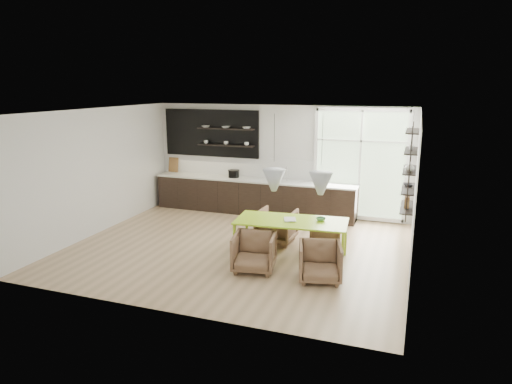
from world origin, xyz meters
name	(u,v)px	position (x,y,z in m)	size (l,w,h in m)	color
room	(279,174)	(0.58, 1.10, 1.46)	(7.02, 6.01, 2.91)	tan
kitchen_run	(251,191)	(-0.69, 2.69, 0.60)	(5.54, 0.69, 2.75)	black
right_shelving	(409,172)	(3.36, 1.17, 1.65)	(0.26, 1.22, 1.90)	black
dining_table	(291,223)	(1.23, -0.21, 0.75)	(2.27, 1.16, 0.80)	#A9DE21
armchair_back_left	(277,226)	(0.66, 0.66, 0.37)	(0.79, 0.81, 0.74)	brown
armchair_back_right	(324,233)	(1.73, 0.69, 0.30)	(0.64, 0.66, 0.60)	brown
armchair_front_left	(254,252)	(0.73, -1.02, 0.36)	(0.77, 0.79, 0.72)	brown
armchair_front_right	(320,262)	(1.99, -1.05, 0.34)	(0.74, 0.76, 0.69)	brown
wire_stool	(242,249)	(0.38, -0.73, 0.29)	(0.35, 0.35, 0.44)	black
table_book	(284,219)	(1.09, -0.25, 0.81)	(0.23, 0.31, 0.03)	white
table_bowl	(321,219)	(1.78, -0.03, 0.83)	(0.19, 0.19, 0.06)	#518C56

